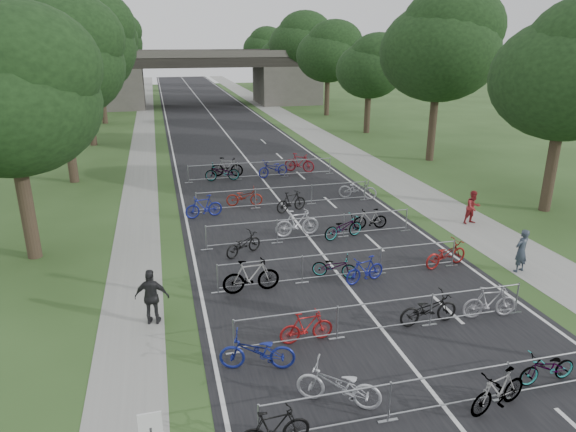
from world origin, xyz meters
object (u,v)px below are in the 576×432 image
(overpass_bridge, at_px, (202,78))
(pedestrian_c, at_px, (152,297))
(pedestrian_a, at_px, (521,251))
(pedestrian_b, at_px, (473,207))

(overpass_bridge, relative_size, pedestrian_c, 17.07)
(pedestrian_a, bearing_deg, pedestrian_c, -14.53)
(overpass_bridge, xyz_separation_m, pedestrian_c, (-6.80, -55.52, -2.63))
(pedestrian_b, xyz_separation_m, pedestrian_c, (-14.94, -5.65, 0.09))
(overpass_bridge, distance_m, pedestrian_b, 50.60)
(overpass_bridge, xyz_separation_m, pedestrian_b, (8.14, -49.87, -2.72))
(overpass_bridge, xyz_separation_m, pedestrian_a, (6.80, -55.09, -2.68))
(pedestrian_c, bearing_deg, pedestrian_b, -145.92)
(pedestrian_c, bearing_deg, pedestrian_a, -164.83)
(pedestrian_a, relative_size, pedestrian_c, 0.94)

